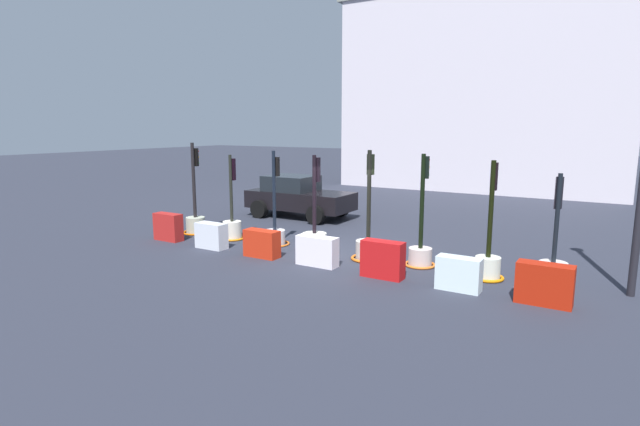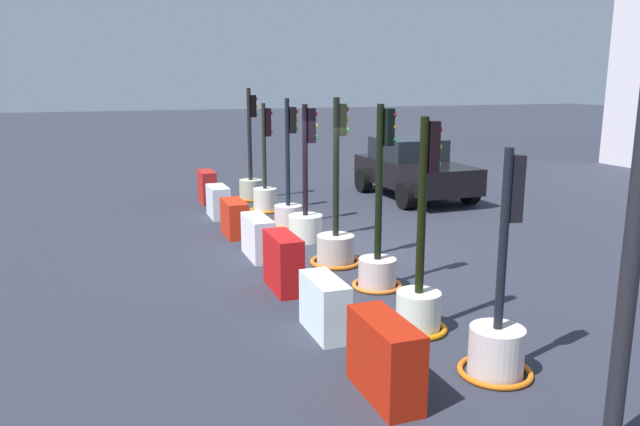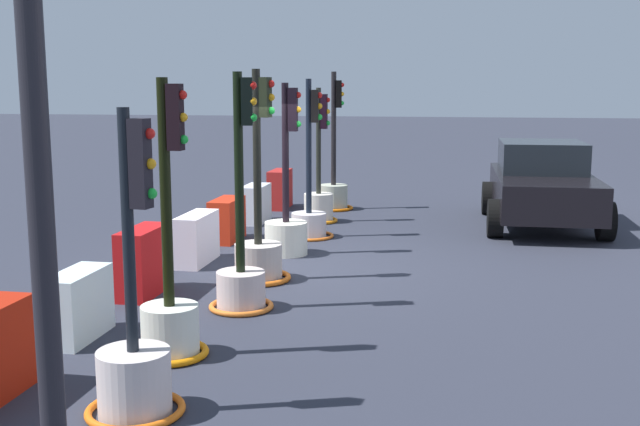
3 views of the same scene
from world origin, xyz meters
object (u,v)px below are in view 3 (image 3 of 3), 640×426
Objects in this scene: traffic_light_7 at (134,365)px; construction_barrier_1 at (256,204)px; traffic_light_1 at (319,199)px; construction_barrier_0 at (280,189)px; traffic_light_4 at (259,249)px; traffic_light_6 at (170,310)px; traffic_light_2 at (309,213)px; construction_barrier_2 at (227,220)px; car_black_sedan at (542,184)px; construction_barrier_3 at (197,239)px; traffic_light_0 at (334,188)px; construction_barrier_5 at (78,305)px; traffic_light_5 at (241,269)px; construction_barrier_4 at (144,262)px; traffic_light_3 at (286,223)px.

traffic_light_7 is 2.67× the size of construction_barrier_1.
traffic_light_1 is 2.05m from construction_barrier_0.
traffic_light_4 is at bearing 0.19° from traffic_light_1.
traffic_light_6 is at bearing -1.47° from traffic_light_4.
traffic_light_2 is 3.55m from construction_barrier_0.
construction_barrier_2 is at bearing -168.35° from traffic_light_6.
traffic_light_6 is at bearing -0.47° from traffic_light_1.
traffic_light_7 is (9.58, 0.16, -0.03)m from traffic_light_1.
car_black_sedan is at bearing 156.59° from traffic_light_7.
construction_barrier_0 is at bearing 179.84° from construction_barrier_3.
traffic_light_0 reaches higher than construction_barrier_5.
construction_barrier_2 is (-5.94, -1.22, -0.12)m from traffic_light_6.
traffic_light_7 is at bearing -0.31° from traffic_light_5.
car_black_sedan is (-6.81, 4.32, 0.33)m from traffic_light_5.
construction_barrier_5 is at bearing -7.91° from traffic_light_0.
traffic_light_6 is 4.30m from construction_barrier_3.
construction_barrier_1 is at bearing -171.23° from traffic_light_7.
traffic_light_5 is at bearing 172.30° from traffic_light_6.
traffic_light_2 is 2.97× the size of construction_barrier_1.
traffic_light_3 is at bearing 154.51° from construction_barrier_4.
construction_barrier_1 is (-2.87, -1.30, -0.14)m from traffic_light_3.
construction_barrier_2 is (0.59, -1.41, -0.08)m from traffic_light_2.
traffic_light_2 reaches higher than construction_barrier_3.
traffic_light_3 is 2.88× the size of construction_barrier_5.
construction_barrier_0 is at bearing -101.99° from car_black_sedan.
construction_barrier_3 is 1.93m from construction_barrier_4.
construction_barrier_2 is at bearing -168.84° from traffic_light_7.
traffic_light_0 is at bearing -179.00° from traffic_light_5.
traffic_light_1 is 7.92m from construction_barrier_5.
traffic_light_0 is at bearing 161.30° from construction_barrier_2.
traffic_light_1 is 0.94× the size of traffic_light_2.
construction_barrier_4 is at bearing -25.49° from traffic_light_3.
traffic_light_1 is 2.44× the size of construction_barrier_3.
traffic_light_5 reaches higher than traffic_light_3.
traffic_light_6 is at bearing -27.93° from car_black_sedan.
traffic_light_1 is 2.79× the size of construction_barrier_5.
traffic_light_6 is at bearing -0.59° from traffic_light_0.
construction_barrier_1 is 1.00× the size of construction_barrier_5.
traffic_light_1 is at bearing 179.53° from traffic_light_6.
construction_barrier_1 is at bearing -77.20° from traffic_light_1.
car_black_sedan reaches higher than construction_barrier_0.
traffic_light_5 is 2.83× the size of construction_barrier_4.
traffic_light_0 reaches higher than traffic_light_6.
construction_barrier_0 is 1.01× the size of construction_barrier_5.
construction_barrier_0 is 1.01× the size of construction_barrier_1.
traffic_light_2 reaches higher than construction_barrier_1.
construction_barrier_4 is (-2.21, -1.24, -0.05)m from traffic_light_6.
traffic_light_4 is 2.99m from construction_barrier_2.
construction_barrier_3 is 1.15× the size of construction_barrier_5.
traffic_light_1 is 0.93× the size of traffic_light_5.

